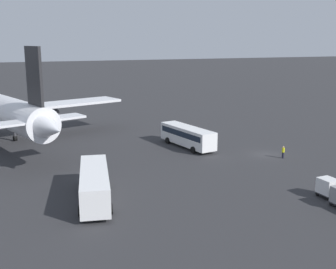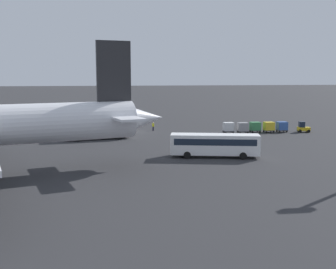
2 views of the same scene
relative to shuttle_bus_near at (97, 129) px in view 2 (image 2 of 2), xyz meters
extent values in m
plane|color=#2D2D30|center=(-8.45, -8.52, -1.90)|extent=(600.00, 600.00, 0.00)
cone|color=silver|center=(-6.19, 21.43, 4.06)|extent=(6.90, 5.67, 4.13)
cube|color=#262628|center=(-2.81, 22.45, 10.02)|extent=(4.23, 1.59, 7.33)
cube|color=silver|center=(-3.22, 22.33, 4.52)|extent=(6.33, 12.28, 0.28)
cube|color=white|center=(0.00, 0.00, -0.09)|extent=(11.76, 4.54, 2.70)
cube|color=#192333|center=(0.00, 0.00, 0.38)|extent=(10.86, 4.43, 0.87)
cylinder|color=black|center=(3.28, 1.98, -1.40)|extent=(1.04, 0.46, 1.00)
cylinder|color=black|center=(3.74, -0.83, -1.40)|extent=(1.04, 0.46, 1.00)
cylinder|color=black|center=(-3.74, 0.83, -1.40)|extent=(1.04, 0.46, 1.00)
cylinder|color=black|center=(-3.28, -1.98, -1.40)|extent=(1.04, 0.46, 1.00)
cube|color=white|center=(-16.68, 18.45, -0.05)|extent=(12.58, 5.35, 2.78)
cube|color=#192333|center=(-16.68, 18.45, 0.43)|extent=(11.63, 5.18, 0.89)
cylinder|color=black|center=(-12.65, 19.08, -1.40)|extent=(1.04, 0.51, 1.00)
cylinder|color=black|center=(-13.27, 16.22, -1.40)|extent=(1.04, 0.51, 1.00)
cylinder|color=black|center=(-20.08, 20.69, -1.40)|extent=(1.04, 0.51, 1.00)
cylinder|color=black|center=(-20.70, 17.83, -1.40)|extent=(1.04, 0.51, 1.00)
cube|color=gold|center=(-40.43, -3.44, -1.25)|extent=(2.62, 1.77, 0.70)
cube|color=#192333|center=(-40.02, -3.53, -0.35)|extent=(1.30, 1.37, 1.10)
cylinder|color=black|center=(-39.46, -2.93, -1.60)|extent=(0.63, 0.34, 0.60)
cylinder|color=black|center=(-39.75, -4.30, -1.60)|extent=(0.63, 0.34, 0.60)
cylinder|color=black|center=(-41.11, -2.58, -1.60)|extent=(0.63, 0.34, 0.60)
cylinder|color=black|center=(-41.40, -3.95, -1.60)|extent=(0.63, 0.34, 0.60)
cylinder|color=#1E1E2D|center=(-10.99, -9.75, -1.47)|extent=(0.32, 0.32, 0.85)
cylinder|color=yellow|center=(-10.99, -9.75, -0.72)|extent=(0.38, 0.38, 0.65)
sphere|color=tan|center=(-10.99, -9.75, -0.28)|extent=(0.24, 0.24, 0.24)
cube|color=#38383D|center=(-36.15, -4.12, -1.49)|extent=(2.05, 1.74, 0.10)
cube|color=#33569E|center=(-36.15, -4.12, -0.64)|extent=(1.95, 1.66, 1.60)
cylinder|color=black|center=(-35.41, -3.46, -1.72)|extent=(0.36, 0.13, 0.36)
cylinder|color=black|center=(-35.37, -4.73, -1.72)|extent=(0.36, 0.13, 0.36)
cylinder|color=black|center=(-36.93, -3.50, -1.72)|extent=(0.36, 0.13, 0.36)
cylinder|color=black|center=(-36.89, -4.78, -1.72)|extent=(0.36, 0.13, 0.36)
cube|color=#38383D|center=(-33.43, -4.11, -1.49)|extent=(2.05, 1.74, 0.10)
cube|color=gold|center=(-33.43, -4.11, -0.64)|extent=(1.95, 1.66, 1.60)
cylinder|color=black|center=(-32.69, -3.45, -1.72)|extent=(0.36, 0.13, 0.36)
cylinder|color=black|center=(-32.65, -4.73, -1.72)|extent=(0.36, 0.13, 0.36)
cylinder|color=black|center=(-34.21, -3.49, -1.72)|extent=(0.36, 0.13, 0.36)
cylinder|color=black|center=(-34.17, -4.77, -1.72)|extent=(0.36, 0.13, 0.36)
cube|color=#38383D|center=(-30.71, -4.39, -1.49)|extent=(2.05, 1.74, 0.10)
cube|color=#38844C|center=(-30.71, -4.39, -0.64)|extent=(1.95, 1.66, 1.60)
cylinder|color=black|center=(-29.97, -3.72, -1.72)|extent=(0.36, 0.13, 0.36)
cylinder|color=black|center=(-29.94, -5.00, -1.72)|extent=(0.36, 0.13, 0.36)
cylinder|color=black|center=(-31.49, -3.77, -1.72)|extent=(0.36, 0.13, 0.36)
cylinder|color=black|center=(-31.45, -5.05, -1.72)|extent=(0.36, 0.13, 0.36)
cube|color=#38383D|center=(-28.00, -3.78, -1.49)|extent=(2.05, 1.74, 0.10)
cube|color=gray|center=(-28.00, -3.78, -0.64)|extent=(1.95, 1.66, 1.60)
cylinder|color=black|center=(-27.26, -3.12, -1.72)|extent=(0.36, 0.13, 0.36)
cylinder|color=black|center=(-27.22, -4.40, -1.72)|extent=(0.36, 0.13, 0.36)
cylinder|color=black|center=(-28.78, -3.16, -1.72)|extent=(0.36, 0.13, 0.36)
cylinder|color=black|center=(-28.74, -4.44, -1.72)|extent=(0.36, 0.13, 0.36)
cube|color=#38383D|center=(-25.28, -4.45, -1.49)|extent=(2.05, 1.74, 0.10)
cube|color=silver|center=(-25.28, -4.45, -0.64)|extent=(1.95, 1.66, 1.60)
cylinder|color=black|center=(-24.54, -3.78, -1.72)|extent=(0.36, 0.13, 0.36)
cylinder|color=black|center=(-24.50, -5.06, -1.72)|extent=(0.36, 0.13, 0.36)
cylinder|color=black|center=(-26.06, -3.83, -1.72)|extent=(0.36, 0.13, 0.36)
cylinder|color=black|center=(-26.02, -5.11, -1.72)|extent=(0.36, 0.13, 0.36)
camera|label=1|loc=(-57.59, 27.32, 14.33)|focal=45.00mm
camera|label=2|loc=(-2.13, 74.83, 9.85)|focal=45.00mm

